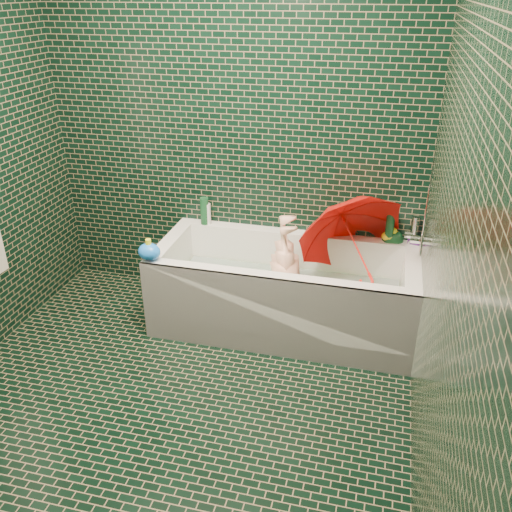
% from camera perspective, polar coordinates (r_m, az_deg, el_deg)
% --- Properties ---
extents(floor, '(2.80, 2.80, 0.00)m').
position_cam_1_polar(floor, '(3.11, -9.55, -16.10)').
color(floor, black).
rests_on(floor, ground).
extents(wall_back, '(2.80, 0.00, 2.80)m').
position_cam_1_polar(wall_back, '(3.70, -2.46, 13.50)').
color(wall_back, black).
rests_on(wall_back, floor).
extents(wall_right, '(0.00, 2.80, 2.80)m').
position_cam_1_polar(wall_right, '(2.24, 19.96, 2.78)').
color(wall_right, black).
rests_on(wall_right, floor).
extents(bathtub, '(1.70, 0.75, 0.55)m').
position_cam_1_polar(bathtub, '(3.65, 2.93, -4.46)').
color(bathtub, white).
rests_on(bathtub, floor).
extents(bath_mat, '(1.35, 0.47, 0.01)m').
position_cam_1_polar(bath_mat, '(3.69, 2.97, -5.06)').
color(bath_mat, green).
rests_on(bath_mat, bathtub).
extents(water, '(1.48, 0.53, 0.00)m').
position_cam_1_polar(water, '(3.61, 3.02, -3.12)').
color(water, silver).
rests_on(water, bathtub).
extents(faucet, '(0.18, 0.19, 0.55)m').
position_cam_1_polar(faucet, '(3.35, 16.96, 2.24)').
color(faucet, silver).
rests_on(faucet, wall_right).
extents(child, '(1.00, 0.48, 0.28)m').
position_cam_1_polar(child, '(3.56, 3.49, -3.45)').
color(child, '#F6B89A').
rests_on(child, bathtub).
extents(umbrella, '(0.94, 1.09, 1.02)m').
position_cam_1_polar(umbrella, '(3.49, 10.52, 0.97)').
color(umbrella, red).
rests_on(umbrella, bathtub).
extents(soap_bottle_a, '(0.10, 0.10, 0.23)m').
position_cam_1_polar(soap_bottle_a, '(3.74, 16.20, 1.16)').
color(soap_bottle_a, white).
rests_on(soap_bottle_a, bathtub).
extents(soap_bottle_b, '(0.10, 0.10, 0.18)m').
position_cam_1_polar(soap_bottle_b, '(3.74, 16.20, 1.14)').
color(soap_bottle_b, '#431C6A').
rests_on(soap_bottle_b, bathtub).
extents(soap_bottle_c, '(0.16, 0.16, 0.19)m').
position_cam_1_polar(soap_bottle_c, '(3.72, 14.27, 1.25)').
color(soap_bottle_c, '#154A26').
rests_on(soap_bottle_c, bathtub).
extents(bottle_right_tall, '(0.07, 0.07, 0.22)m').
position_cam_1_polar(bottle_right_tall, '(3.70, 13.90, 2.99)').
color(bottle_right_tall, '#154A26').
rests_on(bottle_right_tall, bathtub).
extents(bottle_right_pump, '(0.05, 0.05, 0.19)m').
position_cam_1_polar(bottle_right_pump, '(3.73, 16.34, 2.65)').
color(bottle_right_pump, silver).
rests_on(bottle_right_pump, bathtub).
extents(bottle_left_tall, '(0.08, 0.08, 0.20)m').
position_cam_1_polar(bottle_left_tall, '(3.89, -5.44, 4.74)').
color(bottle_left_tall, '#154A26').
rests_on(bottle_left_tall, bathtub).
extents(bottle_left_short, '(0.07, 0.07, 0.15)m').
position_cam_1_polar(bottle_left_short, '(3.90, -5.15, 4.46)').
color(bottle_left_short, white).
rests_on(bottle_left_short, bathtub).
extents(rubber_duck, '(0.12, 0.09, 0.09)m').
position_cam_1_polar(rubber_duck, '(3.73, 13.83, 2.11)').
color(rubber_duck, '#FFF01A').
rests_on(rubber_duck, bathtub).
extents(bath_toy, '(0.17, 0.15, 0.14)m').
position_cam_1_polar(bath_toy, '(3.43, -11.18, 0.48)').
color(bath_toy, blue).
rests_on(bath_toy, bathtub).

